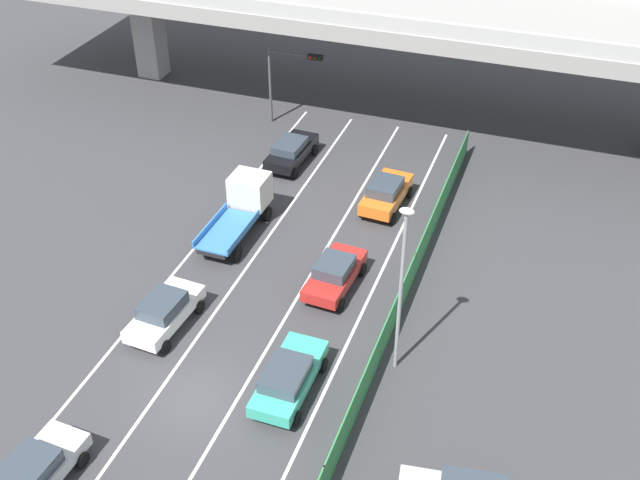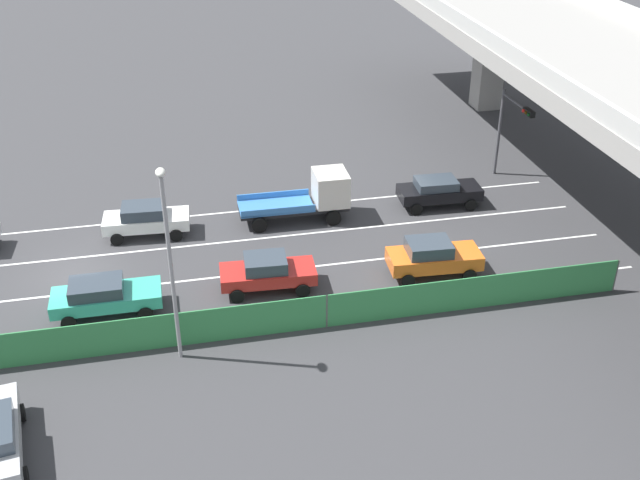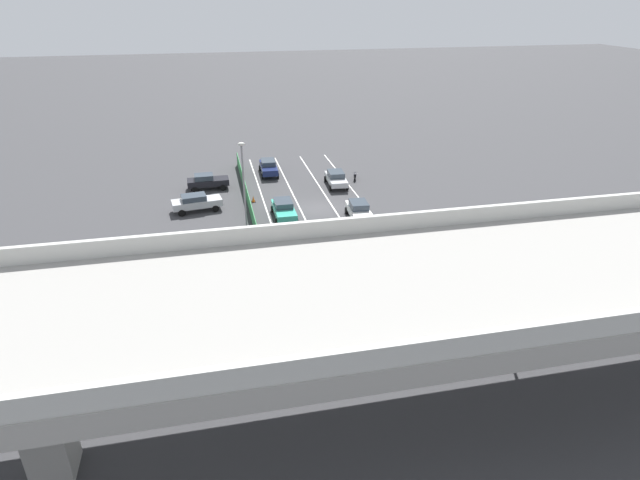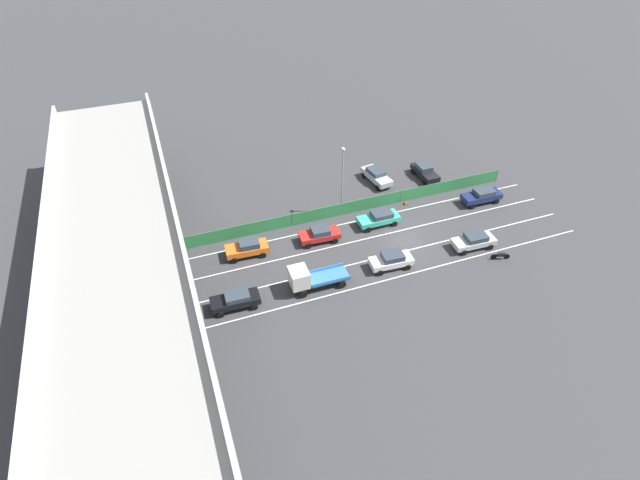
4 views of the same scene
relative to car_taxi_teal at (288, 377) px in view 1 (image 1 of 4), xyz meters
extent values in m
plane|color=#38383A|center=(-3.49, -1.55, -0.90)|extent=(300.00, 300.00, 0.00)
cube|color=silver|center=(-8.37, 2.45, -0.90)|extent=(0.14, 44.01, 0.01)
cube|color=silver|center=(-5.12, 2.45, -0.90)|extent=(0.14, 44.01, 0.01)
cube|color=silver|center=(-1.87, 2.45, -0.90)|extent=(0.14, 44.01, 0.01)
cube|color=silver|center=(1.39, 2.45, -0.90)|extent=(0.14, 44.01, 0.01)
cube|color=gray|center=(-3.49, 26.46, 6.36)|extent=(55.58, 11.15, 0.99)
cube|color=#B2B2AD|center=(-3.49, 21.11, 7.30)|extent=(55.58, 0.30, 0.90)
cube|color=gray|center=(-21.28, 26.46, 2.48)|extent=(1.76, 1.76, 6.76)
cube|color=#338447|center=(3.04, 2.45, -0.10)|extent=(0.06, 40.01, 1.59)
cylinder|color=#4C514C|center=(3.04, -4.21, -0.10)|extent=(0.10, 0.10, 1.59)
cylinder|color=#4C514C|center=(3.04, 9.12, -0.10)|extent=(0.10, 0.10, 1.59)
cylinder|color=#4C514C|center=(3.04, 22.46, -0.10)|extent=(0.10, 0.10, 1.59)
cube|color=teal|center=(0.00, 0.10, -0.13)|extent=(1.84, 4.65, 0.58)
cube|color=#333D47|center=(0.00, -0.27, 0.43)|extent=(1.61, 2.25, 0.54)
cylinder|color=black|center=(-0.91, 1.68, -0.58)|extent=(0.22, 0.64, 0.64)
cylinder|color=black|center=(0.92, 1.68, -0.58)|extent=(0.22, 0.64, 0.64)
cylinder|color=black|center=(-0.92, -1.48, -0.58)|extent=(0.22, 0.64, 0.64)
cylinder|color=black|center=(0.91, -1.48, -0.58)|extent=(0.22, 0.64, 0.64)
cube|color=#B7BABC|center=(-6.94, -7.56, -0.14)|extent=(2.07, 4.61, 0.56)
cube|color=#333D47|center=(-6.95, -7.74, 0.42)|extent=(1.72, 2.26, 0.55)
cylinder|color=black|center=(-7.77, -5.97, -0.58)|extent=(0.25, 0.65, 0.64)
cylinder|color=black|center=(-5.95, -6.07, -0.58)|extent=(0.25, 0.65, 0.64)
cube|color=red|center=(-0.43, 7.18, -0.13)|extent=(2.04, 4.40, 0.57)
cube|color=#333D47|center=(-0.44, 7.08, 0.45)|extent=(1.69, 1.97, 0.59)
cylinder|color=black|center=(-1.24, 8.69, -0.58)|extent=(0.26, 0.65, 0.64)
cylinder|color=black|center=(0.55, 8.58, -0.58)|extent=(0.26, 0.65, 0.64)
cylinder|color=black|center=(-1.42, 5.77, -0.58)|extent=(0.26, 0.65, 0.64)
cylinder|color=black|center=(0.38, 5.67, -0.58)|extent=(0.26, 0.65, 0.64)
cube|color=black|center=(-6.77, 17.66, -0.11)|extent=(1.95, 4.55, 0.62)
cube|color=#333D47|center=(-6.78, 17.43, 0.44)|extent=(1.64, 2.26, 0.48)
cylinder|color=black|center=(-7.58, 19.22, -0.58)|extent=(0.25, 0.65, 0.64)
cylinder|color=black|center=(-5.83, 19.14, -0.58)|extent=(0.25, 0.65, 0.64)
cylinder|color=black|center=(-7.72, 16.17, -0.58)|extent=(0.25, 0.65, 0.64)
cylinder|color=black|center=(-5.97, 16.10, -0.58)|extent=(0.25, 0.65, 0.64)
cube|color=silver|center=(-6.77, 1.91, -0.11)|extent=(2.04, 4.41, 0.61)
cube|color=#333D47|center=(-6.78, 1.78, 0.49)|extent=(1.68, 2.18, 0.59)
cylinder|color=black|center=(-7.55, 3.43, -0.58)|extent=(0.26, 0.65, 0.64)
cylinder|color=black|center=(-5.80, 3.31, -0.58)|extent=(0.26, 0.65, 0.64)
cylinder|color=black|center=(-7.74, 0.51, -0.58)|extent=(0.26, 0.65, 0.64)
cylinder|color=black|center=(-5.99, 0.39, -0.58)|extent=(0.26, 0.65, 0.64)
cube|color=orange|center=(-0.04, 14.95, -0.08)|extent=(2.06, 4.40, 0.68)
cube|color=#333D47|center=(-0.06, 14.65, 0.56)|extent=(1.71, 2.10, 0.60)
cylinder|color=black|center=(-0.85, 16.46, -0.58)|extent=(0.26, 0.65, 0.64)
cylinder|color=black|center=(0.95, 16.35, -0.58)|extent=(0.26, 0.65, 0.64)
cylinder|color=black|center=(-1.03, 13.54, -0.58)|extent=(0.26, 0.65, 0.64)
cylinder|color=black|center=(0.77, 13.43, -0.58)|extent=(0.26, 0.65, 0.64)
cube|color=black|center=(-6.81, 9.53, -0.17)|extent=(1.66, 5.76, 0.25)
cube|color=beige|center=(-6.78, 11.54, 0.81)|extent=(2.01, 1.75, 1.72)
cube|color=#3875BC|center=(-6.82, 8.59, 0.00)|extent=(2.04, 3.89, 0.10)
cube|color=#3875BC|center=(-7.77, 8.60, 0.18)|extent=(0.13, 3.87, 0.36)
cube|color=#3875BC|center=(-5.86, 8.58, 0.18)|extent=(0.13, 3.87, 0.36)
cylinder|color=black|center=(-7.78, 11.49, -0.50)|extent=(0.27, 0.80, 0.80)
cylinder|color=black|center=(-5.79, 11.47, -0.50)|extent=(0.27, 0.80, 0.80)
cylinder|color=black|center=(-7.82, 7.59, -0.50)|extent=(0.27, 0.80, 0.80)
cylinder|color=black|center=(-5.84, 7.56, -0.50)|extent=(0.27, 0.80, 0.80)
cylinder|color=#47474C|center=(-10.08, 22.39, 1.73)|extent=(0.18, 0.18, 5.25)
cylinder|color=#47474C|center=(-8.35, 22.41, 4.05)|extent=(3.48, 0.17, 0.12)
cube|color=black|center=(-6.95, 22.43, 4.05)|extent=(0.96, 0.29, 0.32)
sphere|color=red|center=(-7.25, 22.27, 4.05)|extent=(0.20, 0.20, 0.20)
sphere|color=#3B2806|center=(-6.95, 22.27, 4.05)|extent=(0.20, 0.20, 0.20)
sphere|color=black|center=(-6.65, 22.27, 4.05)|extent=(0.20, 0.20, 0.20)
cylinder|color=gray|center=(3.75, 2.98, 3.04)|extent=(0.16, 0.16, 7.87)
ellipsoid|color=silver|center=(3.75, 2.98, 7.15)|extent=(0.60, 0.36, 0.28)
camera|label=1|loc=(8.83, -20.82, 23.28)|focal=43.76mm
camera|label=2|loc=(28.85, 3.24, 18.23)|focal=43.11mm
camera|label=3|loc=(6.44, 45.25, 18.39)|focal=29.41mm
camera|label=4|loc=(-39.04, 21.26, 32.89)|focal=27.99mm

